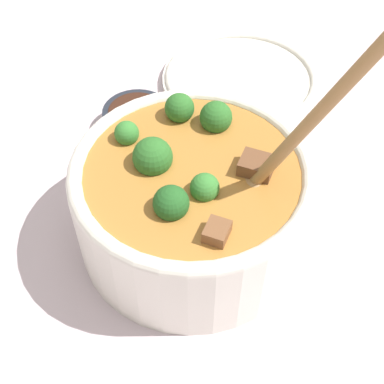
# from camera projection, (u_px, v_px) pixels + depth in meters

# --- Properties ---
(ground_plane) EXTENTS (4.00, 4.00, 0.00)m
(ground_plane) POSITION_uv_depth(u_px,v_px,m) (192.00, 234.00, 0.60)
(ground_plane) COLOR silver
(stew_bowl) EXTENTS (0.24, 0.26, 0.28)m
(stew_bowl) POSITION_uv_depth(u_px,v_px,m) (192.00, 196.00, 0.55)
(stew_bowl) COLOR white
(stew_bowl) RESTS_ON ground_plane
(condiment_bowl) EXTENTS (0.09, 0.09, 0.03)m
(condiment_bowl) POSITION_uv_depth(u_px,v_px,m) (137.00, 119.00, 0.70)
(condiment_bowl) COLOR #232833
(condiment_bowl) RESTS_ON ground_plane
(empty_plate) EXTENTS (0.23, 0.23, 0.02)m
(empty_plate) POSITION_uv_depth(u_px,v_px,m) (241.00, 79.00, 0.77)
(empty_plate) COLOR silver
(empty_plate) RESTS_ON ground_plane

